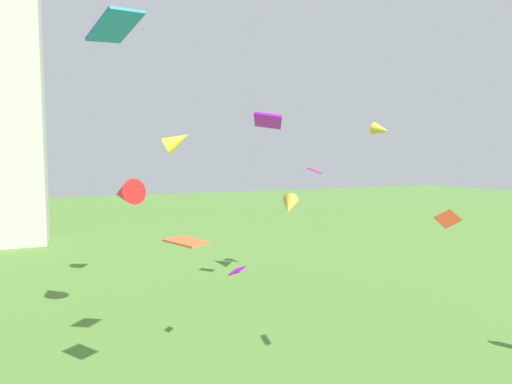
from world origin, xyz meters
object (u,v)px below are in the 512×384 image
Objects in this scene: kite_flying_3 at (289,206)px; kite_flying_5 at (237,271)px; kite_flying_1 at (177,140)px; kite_flying_7 at (186,241)px; kite_flying_6 at (268,121)px; kite_flying_10 at (381,130)px; kite_flying_0 at (115,26)px; monument_obelisk at (9,20)px; kite_flying_8 at (448,219)px; kite_flying_4 at (315,171)px; kite_flying_9 at (125,193)px.

kite_flying_3 is 2.55× the size of kite_flying_5.
kite_flying_7 is (-2.96, -13.56, -4.35)m from kite_flying_1.
kite_flying_3 is at bearing -71.00° from kite_flying_1.
kite_flying_6 is 16.47m from kite_flying_10.
kite_flying_1 is at bearing 138.80° from kite_flying_0.
monument_obelisk is at bearing -19.57° from kite_flying_7.
kite_flying_5 is 9.45m from kite_flying_8.
kite_flying_4 is 1.00× the size of kite_flying_8.
kite_flying_7 is 1.05× the size of kite_flying_10.
monument_obelisk reaches higher than kite_flying_5.
kite_flying_0 is at bearing 92.09° from kite_flying_7.
kite_flying_5 is 0.60× the size of kite_flying_10.
kite_flying_10 is (7.06, 11.81, 4.42)m from kite_flying_8.
kite_flying_8 is at bearing 105.85° from kite_flying_9.
kite_flying_1 reaches higher than kite_flying_8.
kite_flying_0 is 1.63× the size of kite_flying_8.
kite_flying_0 reaches higher than kite_flying_4.
kite_flying_9 reaches higher than kite_flying_5.
kite_flying_9 is at bearing -27.21° from kite_flying_7.
kite_flying_3 is 1.54× the size of kite_flying_10.
kite_flying_4 is (8.58, -4.09, -2.08)m from kite_flying_1.
kite_flying_6 is at bearing 92.24° from kite_flying_8.
kite_flying_9 is at bearing 153.39° from kite_flying_1.
monument_obelisk is at bearing -96.88° from kite_flying_9.
kite_flying_1 is 6.61m from kite_flying_9.
monument_obelisk reaches higher than kite_flying_1.
kite_flying_1 is at bearing 158.82° from kite_flying_5.
kite_flying_8 is (6.38, -16.92, -3.63)m from kite_flying_1.
kite_flying_8 reaches higher than kite_flying_5.
kite_flying_1 is 9.73m from kite_flying_4.
kite_flying_1 is 0.93× the size of kite_flying_9.
kite_flying_4 is 0.68× the size of kite_flying_6.
kite_flying_1 reaches higher than kite_flying_7.
kite_flying_8 reaches higher than kite_flying_3.
kite_flying_10 is (4.42, -5.37, 5.79)m from kite_flying_3.
monument_obelisk is 42.12× the size of kite_flying_8.
kite_flying_5 is at bearing -69.91° from monument_obelisk.
kite_flying_8 is at bearing 95.33° from kite_flying_6.
kite_flying_5 is 0.38× the size of kite_flying_9.
kite_flying_1 is (5.41, 15.32, -2.45)m from kite_flying_0.
kite_flying_7 is 0.67× the size of kite_flying_9.
monument_obelisk is 42.75m from kite_flying_5.
kite_flying_4 is (21.11, -28.96, -16.07)m from monument_obelisk.
monument_obelisk is 42.42m from kite_flying_0.
kite_flying_3 is at bearing 128.88° from kite_flying_4.
kite_flying_10 is at bearing 96.69° from kite_flying_0.
kite_flying_10 is at bearing 32.66° from kite_flying_4.
kite_flying_4 is 13.70m from kite_flying_6.
kite_flying_5 is at bearing 101.92° from kite_flying_9.
kite_flying_0 is 12.61m from kite_flying_9.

